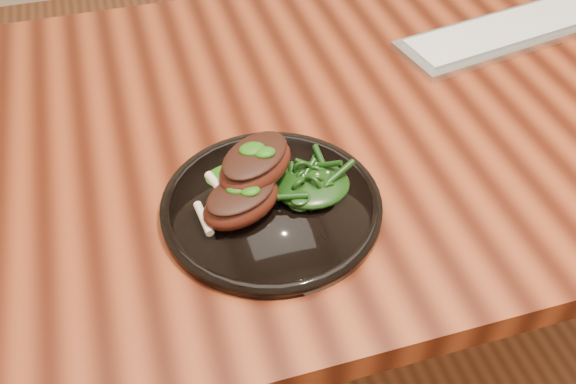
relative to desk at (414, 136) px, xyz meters
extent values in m
plane|color=#5B2E1A|center=(0.00, 0.00, -0.67)|extent=(4.00, 4.00, 0.00)
cube|color=#361006|center=(0.00, 0.00, 0.06)|extent=(1.60, 0.80, 0.04)
cylinder|color=black|center=(-0.29, -0.17, 0.09)|extent=(0.27, 0.27, 0.02)
torus|color=black|center=(-0.29, -0.17, 0.09)|extent=(0.27, 0.27, 0.01)
cylinder|color=black|center=(-0.29, -0.17, 0.10)|extent=(0.18, 0.18, 0.00)
ellipsoid|color=#47170D|center=(-0.32, -0.18, 0.12)|extent=(0.12, 0.11, 0.04)
ellipsoid|color=black|center=(-0.32, -0.18, 0.13)|extent=(0.11, 0.09, 0.01)
cylinder|color=beige|center=(-0.37, -0.19, 0.11)|extent=(0.02, 0.05, 0.01)
ellipsoid|color=#104006|center=(-0.32, -0.18, 0.14)|extent=(0.03, 0.02, 0.01)
ellipsoid|color=#47170D|center=(-0.30, -0.15, 0.14)|extent=(0.13, 0.12, 0.04)
ellipsoid|color=black|center=(-0.30, -0.15, 0.15)|extent=(0.12, 0.11, 0.01)
cylinder|color=beige|center=(-0.35, -0.16, 0.13)|extent=(0.03, 0.05, 0.01)
ellipsoid|color=#104006|center=(-0.30, -0.15, 0.16)|extent=(0.03, 0.02, 0.01)
ellipsoid|color=#104006|center=(-0.32, -0.11, 0.10)|extent=(0.07, 0.05, 0.00)
ellipsoid|color=black|center=(-0.23, -0.17, 0.11)|extent=(0.10, 0.08, 0.02)
cube|color=silver|center=(0.20, 0.11, 0.09)|extent=(0.40, 0.18, 0.01)
cube|color=white|center=(0.20, 0.11, 0.10)|extent=(0.37, 0.15, 0.01)
camera|label=1|loc=(-0.42, -0.71, 0.66)|focal=40.00mm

